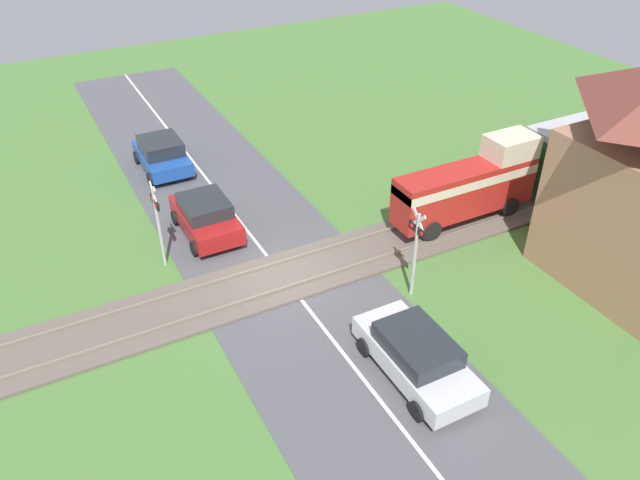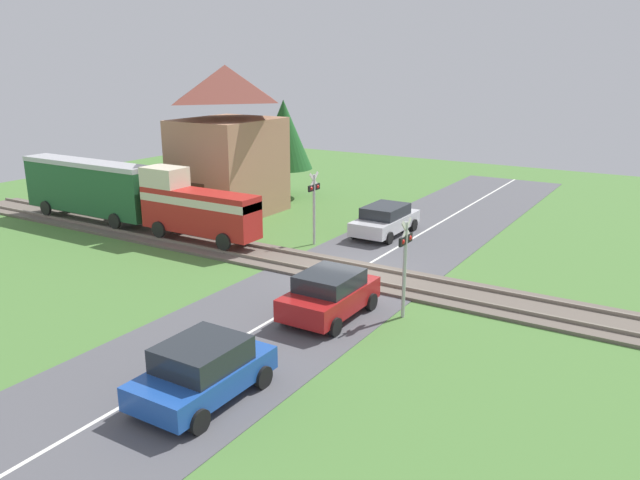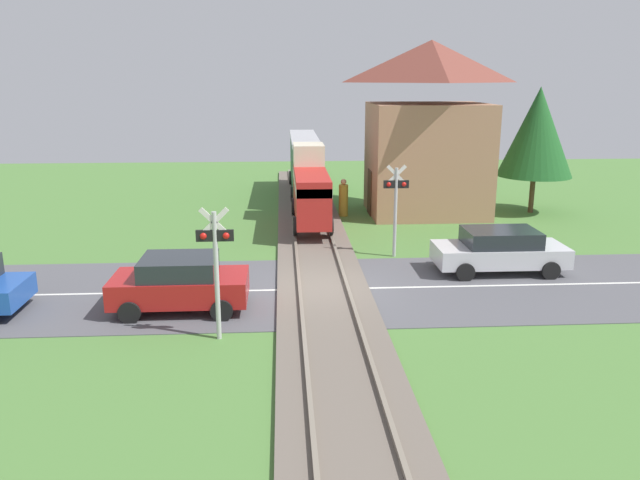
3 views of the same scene
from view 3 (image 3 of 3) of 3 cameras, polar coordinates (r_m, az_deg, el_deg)
The scene contains 11 objects.
ground_plane at distance 19.18m, azimuth 0.26°, elevation -4.57°, with size 60.00×60.00×0.00m, color #4C7A38.
road_surface at distance 19.17m, azimuth 0.26°, elevation -4.54°, with size 48.00×6.40×0.02m.
track_bed at distance 19.15m, azimuth 0.26°, elevation -4.37°, with size 2.80×48.00×0.24m.
train at distance 30.79m, azimuth -1.25°, elevation 6.38°, with size 1.58×14.77×3.18m.
car_near_crossing at distance 17.75m, azimuth -12.67°, elevation -3.80°, with size 3.72×2.02×1.54m.
car_far_side at distance 21.51m, azimuth 16.11°, elevation -0.86°, with size 4.29×1.97×1.46m.
crossing_signal_west_approach at distance 15.24m, azimuth -9.51°, elevation -1.50°, with size 0.90×0.18×3.34m.
crossing_signal_east_approach at distance 22.34m, azimuth 6.94°, elevation 3.77°, with size 0.90×0.18×3.34m.
station_building at distance 29.68m, azimuth 9.85°, elevation 9.77°, with size 5.72×4.82×7.93m.
pedestrian_by_station at distance 29.16m, azimuth 2.16°, elevation 3.76°, with size 0.43×0.43×1.74m.
tree_by_station at distance 31.19m, azimuth 19.25°, elevation 9.31°, with size 3.45×3.45×5.90m.
Camera 3 is at (-1.19, -18.06, 6.33)m, focal length 35.00 mm.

